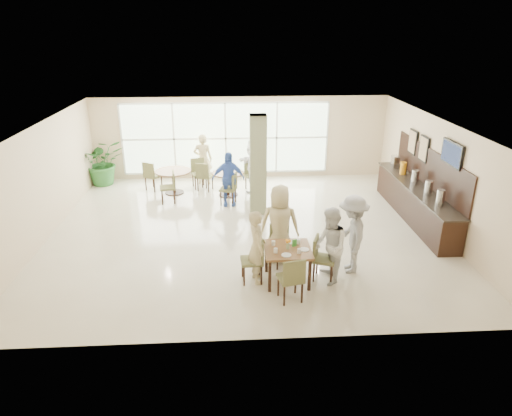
{
  "coord_description": "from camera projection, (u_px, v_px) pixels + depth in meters",
  "views": [
    {
      "loc": [
        -0.38,
        -10.9,
        5.02
      ],
      "look_at": [
        0.2,
        -1.2,
        1.1
      ],
      "focal_mm": 32.0,
      "sensor_mm": 36.0,
      "label": 1
    }
  ],
  "objects": [
    {
      "name": "adult_a",
      "position": [
        228.0,
        179.0,
        13.36
      ],
      "size": [
        0.96,
        0.55,
        1.62
      ],
      "primitive_type": "imported",
      "rotation": [
        0.0,
        0.0,
        0.01
      ],
      "color": "#4369C9",
      "rests_on": "ground"
    },
    {
      "name": "chairs_table_left",
      "position": [
        174.0,
        179.0,
        14.45
      ],
      "size": [
        2.07,
        1.85,
        0.95
      ],
      "color": "brown",
      "rests_on": "ground"
    },
    {
      "name": "column",
      "position": [
        258.0,
        165.0,
        12.59
      ],
      "size": [
        0.45,
        0.45,
        2.8
      ],
      "primitive_type": "cube",
      "color": "#767B55",
      "rests_on": "ground"
    },
    {
      "name": "window_bank",
      "position": [
        226.0,
        138.0,
        15.56
      ],
      "size": [
        7.0,
        0.04,
        7.0
      ],
      "color": "silver",
      "rests_on": "ground"
    },
    {
      "name": "teen_far",
      "position": [
        280.0,
        224.0,
        10.11
      ],
      "size": [
        0.96,
        0.65,
        1.81
      ],
      "primitive_type": "imported",
      "rotation": [
        0.0,
        0.0,
        2.94
      ],
      "color": "#C8B785",
      "rests_on": "ground"
    },
    {
      "name": "room_shell",
      "position": [
        245.0,
        168.0,
        11.35
      ],
      "size": [
        10.0,
        10.0,
        10.0
      ],
      "color": "white",
      "rests_on": "ground"
    },
    {
      "name": "round_table_left",
      "position": [
        173.0,
        175.0,
        14.41
      ],
      "size": [
        1.15,
        1.15,
        0.75
      ],
      "color": "brown",
      "rests_on": "ground"
    },
    {
      "name": "potted_plant",
      "position": [
        103.0,
        162.0,
        15.16
      ],
      "size": [
        1.79,
        1.79,
        1.54
      ],
      "primitive_type": "imported",
      "rotation": [
        0.0,
        0.0,
        0.37
      ],
      "color": "#2A6A2C",
      "rests_on": "ground"
    },
    {
      "name": "buffet_counter",
      "position": [
        416.0,
        200.0,
        12.51
      ],
      "size": [
        0.64,
        4.7,
        1.95
      ],
      "color": "black",
      "rests_on": "ground"
    },
    {
      "name": "adult_standing",
      "position": [
        203.0,
        159.0,
        15.15
      ],
      "size": [
        0.64,
        0.43,
        1.71
      ],
      "primitive_type": "imported",
      "rotation": [
        0.0,
        0.0,
        3.11
      ],
      "color": "#C8B785",
      "rests_on": "ground"
    },
    {
      "name": "main_table",
      "position": [
        288.0,
        253.0,
        9.38
      ],
      "size": [
        0.95,
        0.95,
        0.75
      ],
      "color": "brown",
      "rests_on": "ground"
    },
    {
      "name": "framed_art_b",
      "position": [
        413.0,
        142.0,
        13.23
      ],
      "size": [
        0.05,
        0.55,
        0.7
      ],
      "color": "black",
      "rests_on": "ground"
    },
    {
      "name": "teen_left",
      "position": [
        257.0,
        247.0,
        9.33
      ],
      "size": [
        0.49,
        0.64,
        1.58
      ],
      "primitive_type": "imported",
      "rotation": [
        0.0,
        0.0,
        1.78
      ],
      "color": "#C8B785",
      "rests_on": "ground"
    },
    {
      "name": "chairs_main_table",
      "position": [
        287.0,
        260.0,
        9.46
      ],
      "size": [
        2.05,
        1.94,
        0.95
      ],
      "color": "brown",
      "rests_on": "ground"
    },
    {
      "name": "adult_b",
      "position": [
        254.0,
        167.0,
        14.1
      ],
      "size": [
        1.15,
        1.82,
        1.81
      ],
      "primitive_type": "imported",
      "rotation": [
        0.0,
        0.0,
        -1.3
      ],
      "color": "white",
      "rests_on": "ground"
    },
    {
      "name": "ground",
      "position": [
        246.0,
        230.0,
        11.99
      ],
      "size": [
        10.0,
        10.0,
        0.0
      ],
      "primitive_type": "plane",
      "color": "beige",
      "rests_on": "ground"
    },
    {
      "name": "teen_standing",
      "position": [
        352.0,
        234.0,
        9.7
      ],
      "size": [
        0.74,
        1.18,
        1.74
      ],
      "primitive_type": "imported",
      "rotation": [
        0.0,
        0.0,
        -1.66
      ],
      "color": "#A6A6A8",
      "rests_on": "ground"
    },
    {
      "name": "wall_tv",
      "position": [
        452.0,
        154.0,
        10.9
      ],
      "size": [
        0.06,
        1.0,
        0.58
      ],
      "color": "black",
      "rests_on": "ground"
    },
    {
      "name": "round_table_right",
      "position": [
        228.0,
        179.0,
        14.23
      ],
      "size": [
        0.99,
        0.99,
        0.75
      ],
      "color": "brown",
      "rests_on": "ground"
    },
    {
      "name": "tabletop_clutter",
      "position": [
        289.0,
        246.0,
        9.32
      ],
      "size": [
        0.75,
        0.78,
        0.21
      ],
      "color": "white",
      "rests_on": "main_table"
    },
    {
      "name": "chairs_table_right",
      "position": [
        229.0,
        180.0,
        14.32
      ],
      "size": [
        2.14,
        1.84,
        0.95
      ],
      "color": "brown",
      "rests_on": "ground"
    },
    {
      "name": "teen_right",
      "position": [
        330.0,
        246.0,
        9.3
      ],
      "size": [
        0.64,
        0.81,
        1.63
      ],
      "primitive_type": "imported",
      "rotation": [
        0.0,
        0.0,
        -1.54
      ],
      "color": "white",
      "rests_on": "ground"
    },
    {
      "name": "framed_art_a",
      "position": [
        424.0,
        149.0,
        12.49
      ],
      "size": [
        0.05,
        0.55,
        0.7
      ],
      "color": "black",
      "rests_on": "ground"
    }
  ]
}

